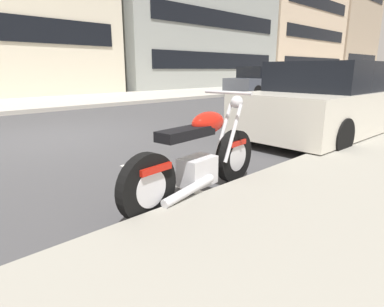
{
  "coord_description": "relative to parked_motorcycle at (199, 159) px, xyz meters",
  "views": [
    {
      "loc": [
        -2.46,
        -6.59,
        1.35
      ],
      "look_at": [
        -0.17,
        -4.25,
        0.5
      ],
      "focal_mm": 30.4,
      "sensor_mm": 36.0,
      "label": 1
    }
  ],
  "objects": [
    {
      "name": "ground_plane",
      "position": [
        0.09,
        4.27,
        -0.43
      ],
      "size": [
        260.0,
        260.0,
        0.0
      ],
      "primitive_type": "plane",
      "color": "#3D3D3F"
    },
    {
      "name": "sidewalk_far_curb",
      "position": [
        12.09,
        11.11,
        -0.36
      ],
      "size": [
        120.0,
        5.0,
        0.14
      ],
      "primitive_type": "cube",
      "color": "#ADA89E",
      "rests_on": "ground"
    },
    {
      "name": "parking_stall_stripe",
      "position": [
        0.09,
        0.53,
        -0.43
      ],
      "size": [
        0.12,
        2.2,
        0.01
      ],
      "primitive_type": "cube",
      "color": "silver",
      "rests_on": "ground"
    },
    {
      "name": "parked_motorcycle",
      "position": [
        0.0,
        0.0,
        0.0
      ],
      "size": [
        2.07,
        0.62,
        1.12
      ],
      "rotation": [
        0.0,
        0.0,
        0.1
      ],
      "color": "black",
      "rests_on": "ground"
    },
    {
      "name": "parked_car_at_intersection",
      "position": [
        4.31,
        0.47,
        0.26
      ],
      "size": [
        4.52,
        2.05,
        1.5
      ],
      "rotation": [
        0.0,
        0.0,
        -0.03
      ],
      "color": "beige",
      "rests_on": "ground"
    },
    {
      "name": "car_opposite_curb",
      "position": [
        12.54,
        7.71,
        0.27
      ],
      "size": [
        4.15,
        2.08,
        1.51
      ],
      "rotation": [
        0.0,
        0.0,
        3.06
      ],
      "color": "#4C515B",
      "rests_on": "ground"
    },
    {
      "name": "townhouse_mid_block",
      "position": [
        15.81,
        19.24,
        4.02
      ],
      "size": [
        14.5,
        11.75,
        8.89
      ],
      "color": "#939993",
      "rests_on": "ground"
    },
    {
      "name": "townhouse_behind_pole",
      "position": [
        30.4,
        17.95,
        4.09
      ],
      "size": [
        14.03,
        9.15,
        9.03
      ],
      "color": "beige",
      "rests_on": "ground"
    },
    {
      "name": "townhouse_far_uphill",
      "position": [
        43.56,
        19.06,
        5.66
      ],
      "size": [
        11.05,
        11.37,
        12.18
      ],
      "color": "tan",
      "rests_on": "ground"
    }
  ]
}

